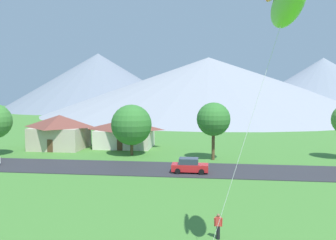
# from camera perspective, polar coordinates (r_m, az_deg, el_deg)

# --- Properties ---
(road_strip) EXTENTS (160.00, 7.87, 0.08)m
(road_strip) POSITION_cam_1_polar(r_m,az_deg,el_deg) (42.37, 0.83, -8.10)
(road_strip) COLOR #2D2D33
(road_strip) RESTS_ON ground
(mountain_far_east_ridge) EXTENTS (135.55, 135.55, 23.60)m
(mountain_far_east_ridge) POSITION_cam_1_polar(r_m,az_deg,el_deg) (147.86, 6.66, 5.66)
(mountain_far_east_ridge) COLOR #8E939E
(mountain_far_east_ridge) RESTS_ON ground
(mountain_central_ridge) EXTENTS (96.57, 96.57, 28.94)m
(mountain_central_ridge) POSITION_cam_1_polar(r_m,az_deg,el_deg) (185.36, -11.38, 6.24)
(mountain_central_ridge) COLOR slate
(mountain_central_ridge) RESTS_ON ground
(mountain_west_ridge) EXTENTS (72.99, 72.99, 23.11)m
(mountain_west_ridge) POSITION_cam_1_polar(r_m,az_deg,el_deg) (156.94, 24.09, 5.13)
(mountain_west_ridge) COLOR gray
(mountain_west_ridge) RESTS_ON ground
(house_leftmost) EXTENTS (8.81, 7.91, 5.56)m
(house_leftmost) POSITION_cam_1_polar(r_m,az_deg,el_deg) (59.87, -17.38, -1.77)
(house_leftmost) COLOR beige
(house_leftmost) RESTS_ON ground
(house_left_center) EXTENTS (9.84, 7.28, 4.68)m
(house_left_center) POSITION_cam_1_polar(r_m,az_deg,el_deg) (58.94, -7.12, -2.13)
(house_left_center) COLOR beige
(house_left_center) RESTS_ON ground
(tree_near_left) EXTENTS (4.61, 4.61, 7.95)m
(tree_near_left) POSITION_cam_1_polar(r_m,az_deg,el_deg) (47.79, 7.50, 0.11)
(tree_near_left) COLOR brown
(tree_near_left) RESTS_ON ground
(tree_center) EXTENTS (5.99, 5.99, 7.52)m
(tree_center) POSITION_cam_1_polar(r_m,az_deg,el_deg) (51.19, -6.03, -0.80)
(tree_center) COLOR #4C3823
(tree_center) RESTS_ON ground
(parked_car_red_west_end) EXTENTS (4.21, 2.09, 1.68)m
(parked_car_red_west_end) POSITION_cam_1_polar(r_m,az_deg,el_deg) (40.45, 3.59, -7.53)
(parked_car_red_west_end) COLOR red
(parked_car_red_west_end) RESTS_ON road_strip
(kite_flyer_with_kite) EXTENTS (4.92, 3.92, 14.83)m
(kite_flyer_with_kite) POSITION_cam_1_polar(r_m,az_deg,el_deg) (17.96, 18.82, 17.56)
(kite_flyer_with_kite) COLOR #3D3D42
(kite_flyer_with_kite) RESTS_ON ground
(watcher_person) EXTENTS (0.56, 0.24, 1.68)m
(watcher_person) POSITION_cam_1_polar(r_m,az_deg,el_deg) (23.40, 8.27, -16.85)
(watcher_person) COLOR black
(watcher_person) RESTS_ON ground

